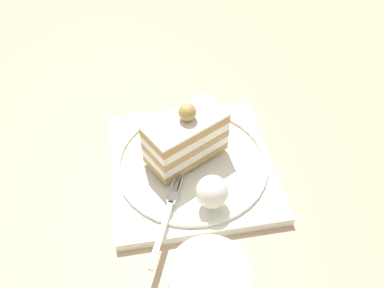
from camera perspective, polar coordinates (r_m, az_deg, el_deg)
name	(u,v)px	position (r m, az deg, el deg)	size (l,w,h in m)	color
ground_plane	(176,187)	(0.53, -2.13, -5.92)	(2.40, 2.40, 0.00)	tan
dessert_plate	(192,165)	(0.54, 0.00, -2.87)	(0.24, 0.24, 0.02)	white
cake_slice	(186,137)	(0.52, -0.86, 0.94)	(0.11, 0.08, 0.08)	tan
whipped_cream_dollop	(212,192)	(0.48, 2.76, -6.50)	(0.04, 0.04, 0.04)	white
fork	(167,216)	(0.48, -3.44, -9.73)	(0.08, 0.11, 0.00)	silver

